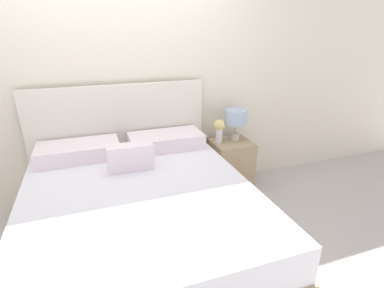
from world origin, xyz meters
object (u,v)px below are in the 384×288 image
at_px(nightstand, 231,166).
at_px(bed, 139,216).
at_px(flower_vase, 219,128).
at_px(table_lamp, 236,118).

bearing_deg(nightstand, bed, -148.82).
bearing_deg(flower_vase, nightstand, -13.38).
relative_size(bed, flower_vase, 7.71).
bearing_deg(table_lamp, flower_vase, -175.69).
bearing_deg(table_lamp, nightstand, -141.39).
bearing_deg(nightstand, table_lamp, 38.61).
bearing_deg(bed, flower_vase, 35.74).
distance_m(table_lamp, flower_vase, 0.21).
distance_m(bed, table_lamp, 1.49).
xyz_separation_m(bed, nightstand, (1.14, 0.69, -0.05)).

